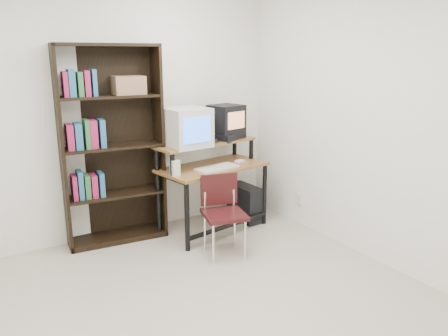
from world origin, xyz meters
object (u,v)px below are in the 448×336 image
school_chair (222,207)px  bookshelf (111,144)px  crt_monitor (186,127)px  computer_desk (212,170)px  pc_tower (245,203)px  crt_tv (226,119)px

school_chair → bookshelf: (-0.78, 0.88, 0.55)m
crt_monitor → school_chair: 0.93m
computer_desk → pc_tower: size_ratio=2.80×
crt_tv → pc_tower: bearing=-45.4°
crt_tv → pc_tower: crt_tv is taller
computer_desk → pc_tower: computer_desk is taller
school_chair → crt_tv: bearing=70.1°
computer_desk → crt_monitor: crt_monitor is taller
computer_desk → crt_tv: bearing=19.6°
crt_tv → pc_tower: (0.18, -0.12, -0.99)m
pc_tower → bookshelf: size_ratio=0.22×
bookshelf → crt_tv: bearing=-1.7°
computer_desk → school_chair: computer_desk is taller
crt_tv → school_chair: (-0.50, -0.73, -0.73)m
crt_tv → school_chair: size_ratio=0.49×
crt_monitor → bookshelf: 0.78m
computer_desk → school_chair: 0.64m
crt_monitor → bookshelf: bearing=154.2°
crt_monitor → bookshelf: size_ratio=0.23×
bookshelf → school_chair: bearing=-43.2°
pc_tower → crt_monitor: bearing=175.9°
crt_monitor → school_chair: crt_monitor is taller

